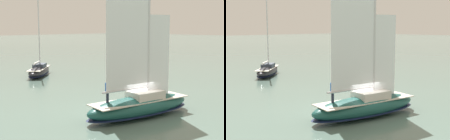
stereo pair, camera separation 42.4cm
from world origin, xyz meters
The scene contains 3 objects.
ground_plane centered at (0.00, 0.00, 0.00)m, with size 400.00×400.00×0.00m, color slate.
sailboat_main centered at (0.01, 0.00, 1.01)m, with size 9.51×4.15×12.65m.
sailboat_moored_mid_channel centered at (4.97, 22.12, 0.72)m, with size 6.98×7.03×10.65m.
Camera 2 is at (-17.09, -14.91, 6.68)m, focal length 50.00 mm.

